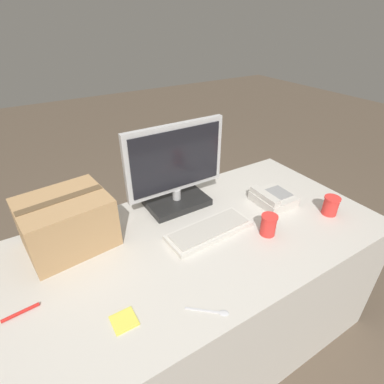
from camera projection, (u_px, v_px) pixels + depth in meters
ground_plane at (196, 335)px, 1.77m from camera, size 12.00×12.00×0.00m
office_desk at (196, 292)px, 1.57m from camera, size 1.80×0.90×0.75m
monitor at (176, 172)px, 1.51m from camera, size 0.53×0.21×0.45m
keyboard at (209, 230)px, 1.40m from camera, size 0.42×0.18×0.03m
desk_phone at (272, 198)px, 1.61m from camera, size 0.19×0.21×0.08m
paper_cup_left at (268, 225)px, 1.37m from camera, size 0.08×0.08×0.10m
paper_cup_right at (331, 206)px, 1.51m from camera, size 0.08×0.08×0.10m
spoon at (214, 312)px, 1.04m from camera, size 0.13×0.11×0.00m
cardboard_box at (67, 222)px, 1.29m from camera, size 0.38×0.33×0.23m
pen_marker at (21, 312)px, 1.03m from camera, size 0.12×0.02×0.01m
sticky_note_pad at (124, 321)px, 1.01m from camera, size 0.08×0.08×0.01m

